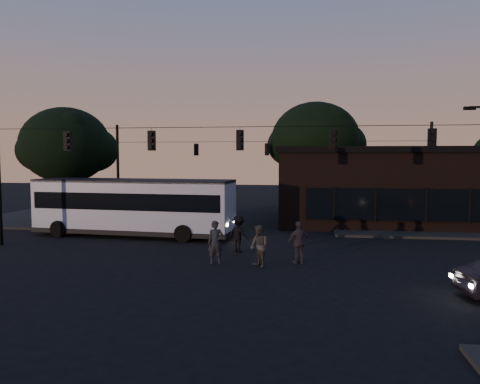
# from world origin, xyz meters

# --- Properties ---
(ground) EXTENTS (120.00, 120.00, 0.00)m
(ground) POSITION_xyz_m (0.00, 0.00, 0.00)
(ground) COLOR black
(ground) RESTS_ON ground
(sidewalk_far_right) EXTENTS (14.00, 10.00, 0.15)m
(sidewalk_far_right) POSITION_xyz_m (12.00, 14.00, 0.07)
(sidewalk_far_right) COLOR black
(sidewalk_far_right) RESTS_ON ground
(sidewalk_far_left) EXTENTS (14.00, 10.00, 0.15)m
(sidewalk_far_left) POSITION_xyz_m (-14.00, 14.00, 0.07)
(sidewalk_far_left) COLOR black
(sidewalk_far_left) RESTS_ON ground
(building) EXTENTS (15.40, 10.41, 5.40)m
(building) POSITION_xyz_m (9.00, 15.97, 2.71)
(building) COLOR black
(building) RESTS_ON ground
(tree_behind) EXTENTS (7.60, 7.60, 9.43)m
(tree_behind) POSITION_xyz_m (4.00, 22.00, 6.19)
(tree_behind) COLOR black
(tree_behind) RESTS_ON ground
(tree_left) EXTENTS (6.40, 6.40, 8.30)m
(tree_left) POSITION_xyz_m (-14.00, 13.00, 5.57)
(tree_left) COLOR black
(tree_left) RESTS_ON ground
(signal_rig_near) EXTENTS (26.24, 0.30, 7.50)m
(signal_rig_near) POSITION_xyz_m (0.00, 4.00, 4.45)
(signal_rig_near) COLOR black
(signal_rig_near) RESTS_ON ground
(signal_rig_far) EXTENTS (26.24, 0.30, 7.50)m
(signal_rig_far) POSITION_xyz_m (0.00, 20.00, 4.20)
(signal_rig_far) COLOR black
(signal_rig_far) RESTS_ON ground
(bus) EXTENTS (12.25, 3.78, 3.40)m
(bus) POSITION_xyz_m (-6.97, 7.81, 1.91)
(bus) COLOR #97A9C1
(bus) RESTS_ON ground
(pedestrian_a) EXTENTS (0.80, 0.64, 1.91)m
(pedestrian_a) POSITION_xyz_m (-0.71, 1.31, 0.96)
(pedestrian_a) COLOR black
(pedestrian_a) RESTS_ON ground
(pedestrian_b) EXTENTS (1.08, 1.12, 1.81)m
(pedestrian_b) POSITION_xyz_m (1.26, 0.95, 0.91)
(pedestrian_b) COLOR #373732
(pedestrian_b) RESTS_ON ground
(pedestrian_c) EXTENTS (1.20, 0.91, 1.89)m
(pedestrian_c) POSITION_xyz_m (2.95, 1.83, 0.95)
(pedestrian_c) COLOR #302932
(pedestrian_c) RESTS_ON ground
(pedestrian_d) EXTENTS (1.36, 1.20, 1.83)m
(pedestrian_d) POSITION_xyz_m (-0.06, 3.94, 0.92)
(pedestrian_d) COLOR black
(pedestrian_d) RESTS_ON ground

